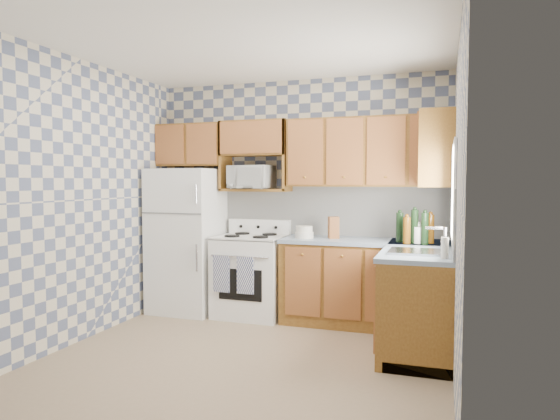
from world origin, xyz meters
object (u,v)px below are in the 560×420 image
at_px(electric_kettle, 419,235).
at_px(refrigerator, 187,240).
at_px(microwave, 251,177).
at_px(stove_body, 251,277).

bearing_deg(electric_kettle, refrigerator, 177.80).
bearing_deg(refrigerator, electric_kettle, -2.20).
distance_m(microwave, electric_kettle, 1.98).
xyz_separation_m(stove_body, electric_kettle, (1.84, -0.13, 0.55)).
height_order(refrigerator, stove_body, refrigerator).
relative_size(refrigerator, electric_kettle, 10.15).
distance_m(stove_body, electric_kettle, 1.93).
relative_size(refrigerator, stove_body, 1.87).
bearing_deg(microwave, refrigerator, -165.55).
xyz_separation_m(refrigerator, microwave, (0.77, 0.13, 0.74)).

